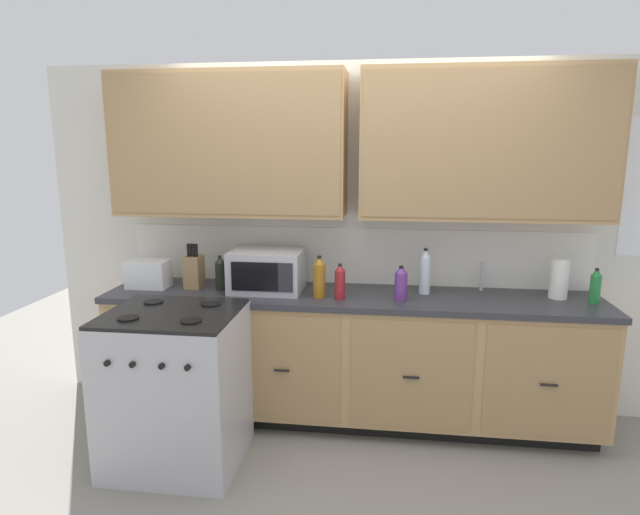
{
  "coord_description": "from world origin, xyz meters",
  "views": [
    {
      "loc": [
        0.25,
        -3.14,
        1.86
      ],
      "look_at": [
        -0.2,
        0.27,
        1.16
      ],
      "focal_mm": 30.09,
      "sensor_mm": 36.0,
      "label": 1
    }
  ],
  "objects_px": {
    "bottle_green": "(595,286)",
    "bottle_violet": "(401,284)",
    "microwave": "(267,271)",
    "stove_range": "(176,388)",
    "toaster": "(148,274)",
    "bottle_clear": "(425,272)",
    "bottle_amber": "(319,277)",
    "bottle_dark": "(220,273)",
    "knife_block": "(194,271)",
    "bottle_red": "(340,282)",
    "paper_towel_roll": "(559,279)"
  },
  "relations": [
    {
      "from": "toaster",
      "to": "bottle_amber",
      "type": "bearing_deg",
      "value": -4.45
    },
    {
      "from": "knife_block",
      "to": "bottle_dark",
      "type": "xyz_separation_m",
      "value": [
        0.2,
        -0.04,
        0.0
      ]
    },
    {
      "from": "bottle_green",
      "to": "bottle_violet",
      "type": "height_order",
      "value": "bottle_violet"
    },
    {
      "from": "bottle_amber",
      "to": "knife_block",
      "type": "bearing_deg",
      "value": 171.38
    },
    {
      "from": "bottle_dark",
      "to": "bottle_violet",
      "type": "distance_m",
      "value": 1.23
    },
    {
      "from": "bottle_green",
      "to": "bottle_clear",
      "type": "relative_size",
      "value": 0.72
    },
    {
      "from": "bottle_amber",
      "to": "bottle_violet",
      "type": "bearing_deg",
      "value": -0.53
    },
    {
      "from": "paper_towel_roll",
      "to": "bottle_clear",
      "type": "distance_m",
      "value": 0.85
    },
    {
      "from": "knife_block",
      "to": "bottle_dark",
      "type": "distance_m",
      "value": 0.21
    },
    {
      "from": "paper_towel_roll",
      "to": "bottle_red",
      "type": "xyz_separation_m",
      "value": [
        -1.4,
        -0.2,
        -0.02
      ]
    },
    {
      "from": "bottle_dark",
      "to": "bottle_violet",
      "type": "height_order",
      "value": "bottle_dark"
    },
    {
      "from": "bottle_violet",
      "to": "knife_block",
      "type": "bearing_deg",
      "value": 174.34
    },
    {
      "from": "bottle_dark",
      "to": "bottle_green",
      "type": "bearing_deg",
      "value": -0.09
    },
    {
      "from": "microwave",
      "to": "bottle_red",
      "type": "relative_size",
      "value": 2.07
    },
    {
      "from": "stove_range",
      "to": "microwave",
      "type": "bearing_deg",
      "value": 57.29
    },
    {
      "from": "stove_range",
      "to": "bottle_dark",
      "type": "height_order",
      "value": "bottle_dark"
    },
    {
      "from": "bottle_dark",
      "to": "bottle_violet",
      "type": "relative_size",
      "value": 1.05
    },
    {
      "from": "microwave",
      "to": "toaster",
      "type": "distance_m",
      "value": 0.84
    },
    {
      "from": "knife_block",
      "to": "bottle_green",
      "type": "height_order",
      "value": "knife_block"
    },
    {
      "from": "stove_range",
      "to": "bottle_dark",
      "type": "distance_m",
      "value": 0.84
    },
    {
      "from": "paper_towel_roll",
      "to": "bottle_dark",
      "type": "xyz_separation_m",
      "value": [
        -2.23,
        -0.08,
        -0.01
      ]
    },
    {
      "from": "knife_block",
      "to": "bottle_red",
      "type": "distance_m",
      "value": 1.05
    },
    {
      "from": "toaster",
      "to": "bottle_clear",
      "type": "relative_size",
      "value": 0.91
    },
    {
      "from": "toaster",
      "to": "bottle_clear",
      "type": "bearing_deg",
      "value": 2.61
    },
    {
      "from": "stove_range",
      "to": "bottle_green",
      "type": "bearing_deg",
      "value": 13.99
    },
    {
      "from": "bottle_dark",
      "to": "bottle_clear",
      "type": "relative_size",
      "value": 0.77
    },
    {
      "from": "stove_range",
      "to": "bottle_red",
      "type": "distance_m",
      "value": 1.19
    },
    {
      "from": "stove_range",
      "to": "bottle_violet",
      "type": "bearing_deg",
      "value": 21.86
    },
    {
      "from": "bottle_dark",
      "to": "bottle_red",
      "type": "bearing_deg",
      "value": -8.25
    },
    {
      "from": "knife_block",
      "to": "bottle_clear",
      "type": "height_order",
      "value": "knife_block"
    },
    {
      "from": "microwave",
      "to": "knife_block",
      "type": "relative_size",
      "value": 1.55
    },
    {
      "from": "knife_block",
      "to": "bottle_violet",
      "type": "distance_m",
      "value": 1.43
    },
    {
      "from": "bottle_clear",
      "to": "bottle_violet",
      "type": "bearing_deg",
      "value": -130.74
    },
    {
      "from": "bottle_dark",
      "to": "bottle_clear",
      "type": "height_order",
      "value": "bottle_clear"
    },
    {
      "from": "microwave",
      "to": "bottle_amber",
      "type": "distance_m",
      "value": 0.39
    },
    {
      "from": "bottle_amber",
      "to": "bottle_violet",
      "type": "distance_m",
      "value": 0.53
    },
    {
      "from": "stove_range",
      "to": "knife_block",
      "type": "relative_size",
      "value": 3.06
    },
    {
      "from": "bottle_clear",
      "to": "bottle_violet",
      "type": "relative_size",
      "value": 1.37
    },
    {
      "from": "knife_block",
      "to": "bottle_violet",
      "type": "bearing_deg",
      "value": -5.66
    },
    {
      "from": "bottle_clear",
      "to": "bottle_amber",
      "type": "bearing_deg",
      "value": -165.2
    },
    {
      "from": "knife_block",
      "to": "bottle_dark",
      "type": "relative_size",
      "value": 1.31
    },
    {
      "from": "microwave",
      "to": "knife_block",
      "type": "bearing_deg",
      "value": 177.61
    },
    {
      "from": "knife_block",
      "to": "bottle_red",
      "type": "xyz_separation_m",
      "value": [
        1.03,
        -0.16,
        -0.0
      ]
    },
    {
      "from": "microwave",
      "to": "bottle_dark",
      "type": "height_order",
      "value": "microwave"
    },
    {
      "from": "bottle_green",
      "to": "bottle_dark",
      "type": "height_order",
      "value": "bottle_dark"
    },
    {
      "from": "microwave",
      "to": "bottle_violet",
      "type": "relative_size",
      "value": 2.13
    },
    {
      "from": "stove_range",
      "to": "paper_towel_roll",
      "type": "bearing_deg",
      "value": 17.07
    },
    {
      "from": "stove_range",
      "to": "bottle_violet",
      "type": "distance_m",
      "value": 1.52
    },
    {
      "from": "stove_range",
      "to": "toaster",
      "type": "distance_m",
      "value": 0.93
    },
    {
      "from": "paper_towel_roll",
      "to": "bottle_violet",
      "type": "height_order",
      "value": "paper_towel_roll"
    }
  ]
}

